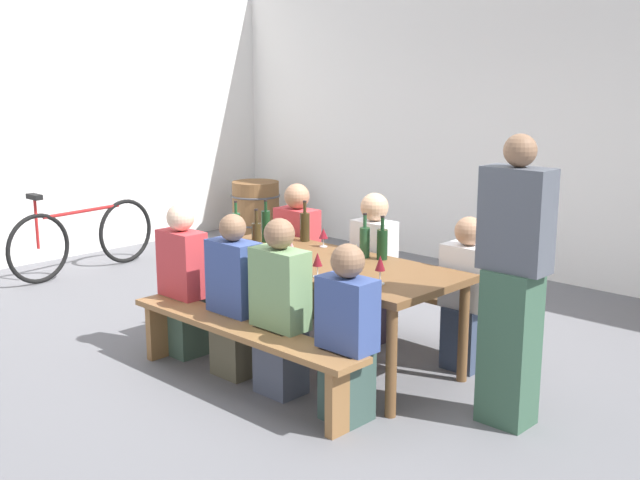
{
  "coord_description": "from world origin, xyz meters",
  "views": [
    {
      "loc": [
        3.7,
        -3.87,
        2.07
      ],
      "look_at": [
        0.0,
        0.0,
        0.9
      ],
      "focal_mm": 43.51,
      "sensor_mm": 36.0,
      "label": 1
    }
  ],
  "objects_px": {
    "seated_guest_near_2": "(280,312)",
    "seated_guest_far_1": "(374,269)",
    "wine_bottle_2": "(382,243)",
    "wine_barrel": "(256,209)",
    "wine_bottle_0": "(257,235)",
    "seated_guest_far_2": "(466,297)",
    "bench_near": "(241,339)",
    "wine_bottle_4": "(365,241)",
    "wine_glass_1": "(356,252)",
    "standing_host": "(513,288)",
    "wine_glass_3": "(317,260)",
    "tasting_table": "(320,270)",
    "wine_glass_0": "(380,264)",
    "wine_bottle_5": "(266,226)",
    "wine_glass_4": "(292,248)",
    "parked_bicycle_0": "(83,238)",
    "seated_guest_near_3": "(347,337)",
    "wine_bottle_3": "(305,226)",
    "wine_glass_2": "(323,234)",
    "seated_guest_near_0": "(183,284)",
    "seated_guest_far_0": "(297,254)",
    "wine_bottle_1": "(236,228)",
    "seated_guest_near_1": "(234,300)",
    "bench_far": "(385,293)"
  },
  "relations": [
    {
      "from": "wine_glass_1",
      "to": "wine_barrel",
      "type": "relative_size",
      "value": 0.27
    },
    {
      "from": "wine_bottle_4",
      "to": "seated_guest_far_2",
      "type": "distance_m",
      "value": 0.82
    },
    {
      "from": "wine_bottle_2",
      "to": "wine_barrel",
      "type": "height_order",
      "value": "wine_bottle_2"
    },
    {
      "from": "seated_guest_near_2",
      "to": "seated_guest_far_1",
      "type": "height_order",
      "value": "seated_guest_far_1"
    },
    {
      "from": "wine_glass_3",
      "to": "standing_host",
      "type": "height_order",
      "value": "standing_host"
    },
    {
      "from": "wine_bottle_1",
      "to": "seated_guest_near_3",
      "type": "height_order",
      "value": "same"
    },
    {
      "from": "wine_glass_4",
      "to": "tasting_table",
      "type": "bearing_deg",
      "value": 56.79
    },
    {
      "from": "wine_glass_1",
      "to": "wine_glass_4",
      "type": "relative_size",
      "value": 1.28
    },
    {
      "from": "wine_glass_0",
      "to": "seated_guest_near_1",
      "type": "distance_m",
      "value": 1.08
    },
    {
      "from": "wine_glass_2",
      "to": "bench_far",
      "type": "bearing_deg",
      "value": 55.13
    },
    {
      "from": "wine_glass_1",
      "to": "seated_guest_near_1",
      "type": "distance_m",
      "value": 0.9
    },
    {
      "from": "seated_guest_near_1",
      "to": "bench_far",
      "type": "bearing_deg",
      "value": -10.03
    },
    {
      "from": "tasting_table",
      "to": "parked_bicycle_0",
      "type": "bearing_deg",
      "value": 177.97
    },
    {
      "from": "wine_glass_3",
      "to": "seated_guest_near_0",
      "type": "bearing_deg",
      "value": -166.87
    },
    {
      "from": "wine_bottle_5",
      "to": "parked_bicycle_0",
      "type": "bearing_deg",
      "value": -179.38
    },
    {
      "from": "wine_glass_1",
      "to": "seated_guest_near_2",
      "type": "height_order",
      "value": "seated_guest_near_2"
    },
    {
      "from": "wine_bottle_4",
      "to": "seated_guest_near_2",
      "type": "relative_size",
      "value": 0.28
    },
    {
      "from": "wine_bottle_4",
      "to": "wine_glass_4",
      "type": "height_order",
      "value": "wine_bottle_4"
    },
    {
      "from": "wine_bottle_2",
      "to": "wine_bottle_4",
      "type": "relative_size",
      "value": 0.98
    },
    {
      "from": "seated_guest_far_1",
      "to": "seated_guest_far_2",
      "type": "height_order",
      "value": "seated_guest_far_1"
    },
    {
      "from": "seated_guest_far_2",
      "to": "wine_barrel",
      "type": "height_order",
      "value": "seated_guest_far_2"
    },
    {
      "from": "wine_glass_1",
      "to": "standing_host",
      "type": "relative_size",
      "value": 0.11
    },
    {
      "from": "seated_guest_near_3",
      "to": "wine_glass_0",
      "type": "bearing_deg",
      "value": 12.42
    },
    {
      "from": "wine_bottle_0",
      "to": "seated_guest_far_2",
      "type": "xyz_separation_m",
      "value": [
        1.42,
        0.69,
        -0.34
      ]
    },
    {
      "from": "wine_bottle_0",
      "to": "wine_glass_4",
      "type": "distance_m",
      "value": 0.47
    },
    {
      "from": "bench_far",
      "to": "wine_glass_4",
      "type": "xyz_separation_m",
      "value": [
        -0.11,
        -0.92,
        0.5
      ]
    },
    {
      "from": "wine_bottle_3",
      "to": "wine_glass_2",
      "type": "bearing_deg",
      "value": -11.15
    },
    {
      "from": "wine_bottle_4",
      "to": "wine_glass_2",
      "type": "distance_m",
      "value": 0.45
    },
    {
      "from": "tasting_table",
      "to": "wine_bottle_5",
      "type": "bearing_deg",
      "value": 168.1
    },
    {
      "from": "wine_glass_4",
      "to": "seated_guest_far_2",
      "type": "distance_m",
      "value": 1.27
    },
    {
      "from": "wine_bottle_2",
      "to": "standing_host",
      "type": "relative_size",
      "value": 0.18
    },
    {
      "from": "wine_bottle_5",
      "to": "wine_glass_1",
      "type": "distance_m",
      "value": 1.14
    },
    {
      "from": "bench_near",
      "to": "wine_bottle_4",
      "type": "relative_size",
      "value": 6.15
    },
    {
      "from": "bench_near",
      "to": "wine_glass_3",
      "type": "distance_m",
      "value": 0.72
    },
    {
      "from": "seated_guest_near_2",
      "to": "wine_glass_0",
      "type": "bearing_deg",
      "value": -49.93
    },
    {
      "from": "tasting_table",
      "to": "seated_guest_far_2",
      "type": "distance_m",
      "value": 1.05
    },
    {
      "from": "wine_bottle_4",
      "to": "wine_bottle_5",
      "type": "height_order",
      "value": "wine_bottle_5"
    },
    {
      "from": "seated_guest_near_2",
      "to": "seated_guest_near_1",
      "type": "bearing_deg",
      "value": 90.0
    },
    {
      "from": "wine_barrel",
      "to": "standing_host",
      "type": "bearing_deg",
      "value": -26.51
    },
    {
      "from": "wine_bottle_2",
      "to": "seated_guest_near_2",
      "type": "height_order",
      "value": "seated_guest_near_2"
    },
    {
      "from": "seated_guest_near_0",
      "to": "seated_guest_near_2",
      "type": "xyz_separation_m",
      "value": [
        1.04,
        0.0,
        0.01
      ]
    },
    {
      "from": "wine_glass_4",
      "to": "wine_bottle_1",
      "type": "bearing_deg",
      "value": 171.86
    },
    {
      "from": "tasting_table",
      "to": "seated_guest_far_0",
      "type": "height_order",
      "value": "seated_guest_far_0"
    },
    {
      "from": "wine_glass_4",
      "to": "parked_bicycle_0",
      "type": "height_order",
      "value": "wine_glass_4"
    },
    {
      "from": "tasting_table",
      "to": "wine_bottle_4",
      "type": "height_order",
      "value": "wine_bottle_4"
    },
    {
      "from": "wine_glass_2",
      "to": "seated_guest_far_0",
      "type": "xyz_separation_m",
      "value": [
        -0.55,
        0.26,
        -0.29
      ]
    },
    {
      "from": "wine_glass_3",
      "to": "wine_bottle_2",
      "type": "bearing_deg",
      "value": 90.37
    },
    {
      "from": "bench_near",
      "to": "wine_bottle_4",
      "type": "distance_m",
      "value": 1.18
    },
    {
      "from": "tasting_table",
      "to": "wine_glass_0",
      "type": "distance_m",
      "value": 0.76
    },
    {
      "from": "tasting_table",
      "to": "wine_glass_3",
      "type": "distance_m",
      "value": 0.49
    }
  ]
}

